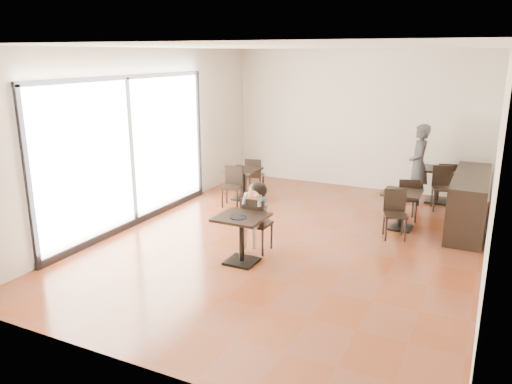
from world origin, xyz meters
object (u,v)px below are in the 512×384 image
Objects in this scene: child_table at (242,239)px; chair_left_a at (255,176)px; child at (257,217)px; chair_mid_b at (395,215)px; chair_mid_a at (407,199)px; chair_left_b at (232,187)px; cafe_table_back at (438,185)px; child_chair at (257,224)px; adult_patron at (418,164)px; cafe_table_left at (244,184)px; chair_back_b at (443,189)px; chair_back_a at (446,183)px; cafe_table_mid at (401,210)px.

child_table is 3.93m from chair_left_a.
child is 2.44m from chair_mid_b.
chair_left_b is (-3.43, -0.67, -0.01)m from chair_mid_a.
child reaches higher than cafe_table_back.
child_chair is 1.10× the size of chair_left_b.
child_table is 4.83m from adult_patron.
cafe_table_back is at bearing 62.50° from chair_mid_b.
cafe_table_left is 4.17m from cafe_table_back.
child_chair is at bearing -138.21° from chair_back_b.
child_chair is 1.10× the size of chair_left_a.
child is 1.36× the size of chair_mid_a.
child_chair is at bearing 90.00° from child_table.
child_chair is at bearing -40.30° from adult_patron.
cafe_table_left is at bearing 77.69° from chair_left_b.
cafe_table_back is 0.88× the size of chair_mid_b.
child reaches higher than chair_back_b.
chair_mid_b is 2.15m from chair_back_b.
chair_left_b is at bearing -51.86° from child_chair.
chair_left_b is at bearing 121.52° from child_table.
adult_patron reaches higher than child_table.
chair_mid_a is at bearing -104.67° from cafe_table_back.
chair_back_a reaches higher than chair_mid_b.
cafe_table_back is at bearing 91.41° from chair_back_b.
chair_mid_b is at bearing -19.42° from chair_left_b.
chair_mid_b is at bearing -118.91° from chair_back_b.
chair_back_b is (2.44, 3.61, -0.13)m from child.
child_table reaches higher than cafe_table_mid.
cafe_table_back is at bearing 17.45° from chair_left_b.
cafe_table_mid is 0.79× the size of chair_back_b.
adult_patron is at bearing 63.86° from child.
cafe_table_mid is 0.79× the size of chair_back_a.
adult_patron is 2.42× the size of cafe_table_mid.
child_chair is 3.43m from chair_left_a.
adult_patron reaches higher than chair_back_a.
cafe_table_left is 0.77× the size of chair_back_a.
cafe_table_mid is 1.02× the size of cafe_table_left.
cafe_table_left is at bearing 145.24° from chair_mid_b.
cafe_table_mid is at bearing -10.28° from chair_left_b.
cafe_table_left is 0.83× the size of chair_left_a.
cafe_table_left is at bearing 8.24° from chair_back_a.
cafe_table_left is 3.57m from chair_mid_b.
adult_patron is 2.02× the size of chair_mid_a.
chair_back_b is at bearing 56.39° from chair_mid_b.
child is 1.36× the size of chair_mid_b.
adult_patron reaches higher than chair_back_b.
chair_mid_b is (-0.00, -2.33, -0.43)m from adult_patron.
chair_left_a is at bearing 113.09° from child_table.
cafe_table_back is at bearing 64.01° from child_table.
adult_patron is 0.72m from chair_back_b.
child_chair reaches higher than child_table.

